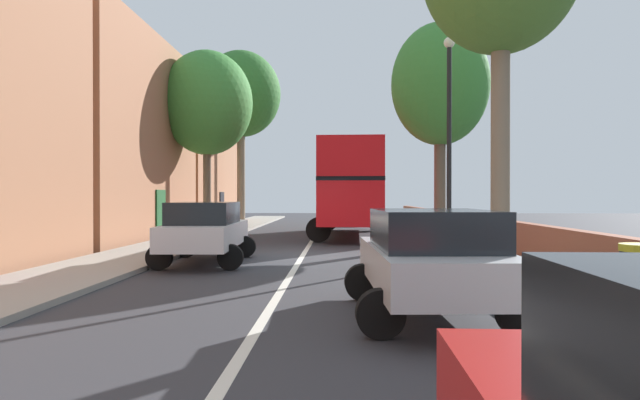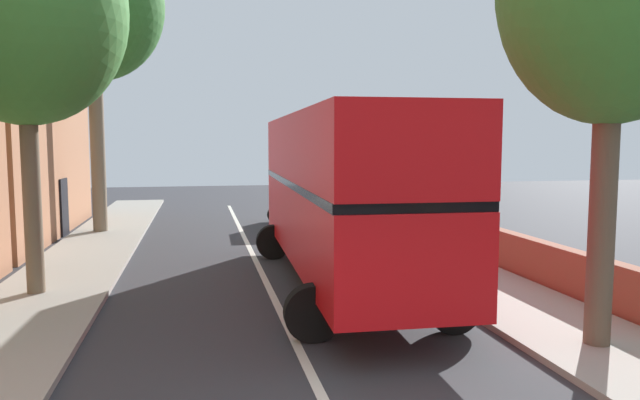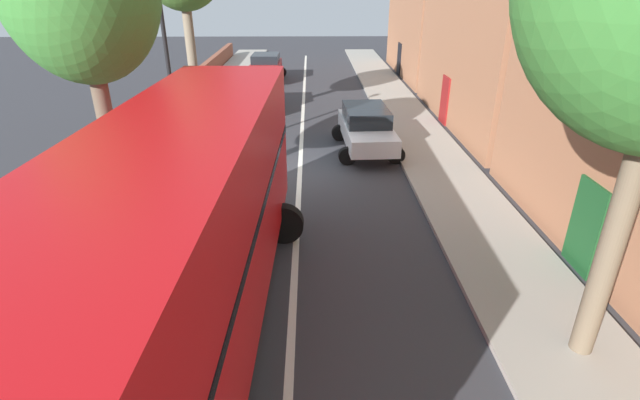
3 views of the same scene
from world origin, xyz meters
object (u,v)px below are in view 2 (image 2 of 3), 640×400
street_tree_left_0 (92,5)px  street_tree_left_2 (23,9)px  double_decker_bus (341,188)px  parked_car_white_right_3 (301,204)px

street_tree_left_0 → street_tree_left_2: bearing=-89.5°
double_decker_bus → street_tree_left_2: bearing=176.6°
street_tree_left_0 → parked_car_white_right_3: bearing=3.9°
parked_car_white_right_3 → street_tree_left_0: street_tree_left_0 is taller
parked_car_white_right_3 → double_decker_bus: bearing=-94.5°
parked_car_white_right_3 → street_tree_left_2: street_tree_left_2 is taller
parked_car_white_right_3 → street_tree_left_0: 10.73m
double_decker_bus → street_tree_left_2: 7.87m
parked_car_white_right_3 → street_tree_left_2: size_ratio=0.50×
street_tree_left_0 → street_tree_left_2: (0.08, -9.29, -2.14)m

